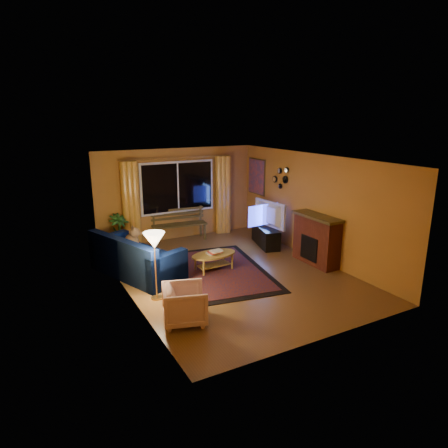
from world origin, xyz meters
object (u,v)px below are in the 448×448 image
armchair (185,302)px  tv_console (266,236)px  floor_lamp (155,267)px  bench (180,232)px  sofa (137,255)px  coffee_table (214,262)px

armchair → tv_console: bearing=-34.7°
armchair → floor_lamp: 1.11m
bench → tv_console: (1.85, -1.48, 0.03)m
sofa → coffee_table: size_ratio=2.09×
coffee_table → bench: bearing=86.1°
coffee_table → tv_console: size_ratio=0.87×
sofa → coffee_table: (1.58, -0.56, -0.25)m
sofa → tv_console: 3.62m
sofa → coffee_table: 1.69m
sofa → tv_console: sofa is taller
bench → floor_lamp: floor_lamp is taller
coffee_table → tv_console: 2.21m
sofa → armchair: size_ratio=3.09×
sofa → floor_lamp: bearing=-111.5°
floor_lamp → tv_console: size_ratio=1.06×
bench → armchair: 4.55m
floor_lamp → armchair: bearing=-83.2°
bench → sofa: bearing=-126.5°
bench → tv_console: tv_console is taller
floor_lamp → sofa: bearing=89.0°
bench → coffee_table: bearing=-87.0°
sofa → floor_lamp: size_ratio=1.72×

